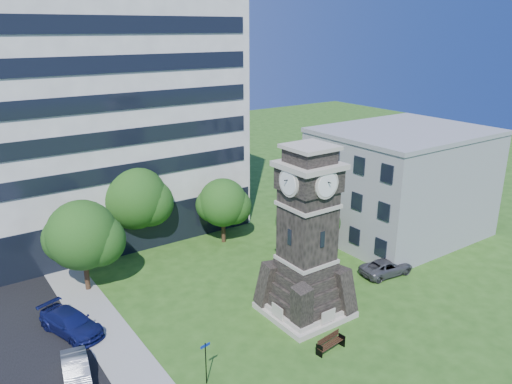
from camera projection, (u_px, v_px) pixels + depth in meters
ground at (289, 340)px, 32.53m from camera, size 160.00×160.00×0.00m
sidewalk at (121, 352)px, 31.26m from camera, size 3.00×70.00×0.06m
clock_tower at (307, 244)px, 34.06m from camera, size 5.40×5.40×12.22m
office_tall at (93, 86)px, 46.46m from camera, size 26.20×15.11×28.60m
office_low at (401, 182)px, 47.98m from camera, size 15.20×12.20×10.40m
car_street_mid at (76, 372)px, 28.49m from camera, size 2.13×4.30×1.36m
car_street_north at (71, 323)px, 33.08m from camera, size 3.68×5.58×1.50m
car_east_lot at (386, 267)px, 41.00m from camera, size 4.82×2.66×1.28m
park_bench at (330, 343)px, 31.31m from camera, size 2.03×0.54×1.05m
street_sign at (206, 358)px, 28.02m from camera, size 0.65×0.06×2.69m
tree_nw at (83, 237)px, 37.47m from camera, size 5.86×5.33×7.25m
tree_nc at (136, 199)px, 44.39m from camera, size 6.30×5.73×7.89m
tree_ne at (223, 204)px, 46.28m from camera, size 4.96×4.51×6.22m
tree_east at (308, 220)px, 43.08m from camera, size 5.37×4.89×6.16m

